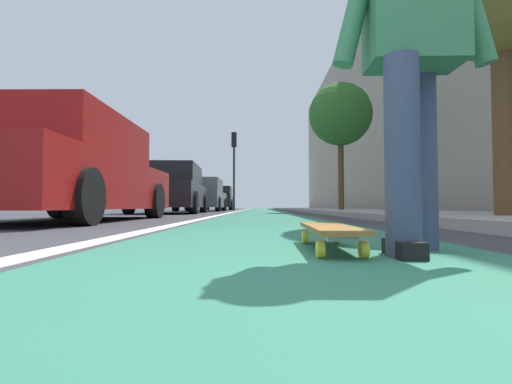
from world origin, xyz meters
TOP-DOWN VIEW (x-y plane):
  - ground_plane at (10.00, 0.00)m, footprint 80.00×80.00m
  - bike_lane_paint at (24.00, 0.00)m, footprint 56.00×1.84m
  - lane_stripe_white at (20.00, 1.07)m, footprint 52.00×0.16m
  - sidewalk_curb at (18.00, -3.16)m, footprint 52.00×3.20m
  - building_facade at (22.00, -6.05)m, footprint 40.00×1.20m
  - skateboard at (1.17, -0.20)m, footprint 0.84×0.22m
  - skater_person at (1.02, -0.55)m, footprint 0.46×0.72m
  - parked_car_near at (4.83, 2.84)m, footprint 4.61×1.94m
  - parked_car_mid at (11.29, 2.85)m, footprint 4.60×2.13m
  - parked_car_far at (17.10, 2.74)m, footprint 4.47×2.03m
  - parked_car_end at (23.96, 2.67)m, footprint 4.30×1.97m
  - traffic_light at (20.63, 1.47)m, footprint 0.33×0.28m
  - street_tree_mid at (12.87, -2.76)m, footprint 2.21×2.21m

SIDE VIEW (x-z plane):
  - ground_plane at x=10.00m, z-range 0.00..0.00m
  - bike_lane_paint at x=24.00m, z-range 0.00..0.00m
  - lane_stripe_white at x=20.00m, z-range 0.00..0.01m
  - sidewalk_curb at x=18.00m, z-range 0.00..0.10m
  - skateboard at x=1.17m, z-range 0.04..0.15m
  - parked_car_near at x=4.83m, z-range -0.03..1.44m
  - parked_car_end at x=23.96m, z-range -0.03..1.44m
  - parked_car_far at x=17.10m, z-range -0.03..1.45m
  - parked_car_mid at x=11.29m, z-range -0.03..1.46m
  - skater_person at x=1.02m, z-range 0.12..1.76m
  - traffic_light at x=20.63m, z-range 0.82..5.13m
  - street_tree_mid at x=12.87m, z-range 1.16..5.72m
  - building_facade at x=22.00m, z-range 0.00..11.03m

